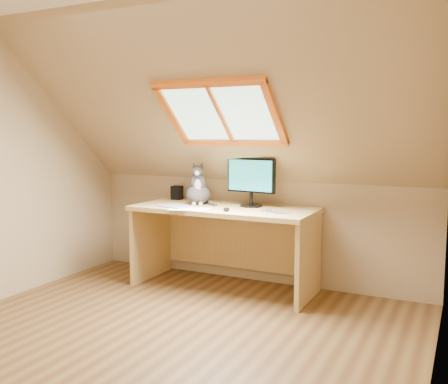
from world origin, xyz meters
The scene contains 10 objects.
ground centered at (0.00, 0.00, 0.00)m, with size 3.50×3.50×0.00m, color brown.
room_shell centered at (0.00, -0.09, 1.43)m, with size 3.52×3.52×2.41m.
desk centered at (-0.14, 1.45, 0.54)m, with size 1.70×0.74×0.78m.
monitor centered at (0.08, 1.50, 1.04)m, with size 0.49×0.21×0.45m.
cat centered at (-0.44, 1.43, 0.92)m, with size 0.31×0.34×0.41m.
desk_speaker centered at (-0.80, 1.63, 0.85)m, with size 0.10×0.10×0.14m, color black.
graphics_tablet centered at (-0.55, 1.18, 0.78)m, with size 0.30×0.21×0.01m, color #B2B2B7.
mouse centered at (0.00, 1.15, 0.79)m, with size 0.06×0.10×0.03m, color black.
papers centered at (-0.33, 1.12, 0.78)m, with size 0.35×0.30×0.01m.
cables centered at (0.30, 1.26, 0.78)m, with size 0.51×0.26×0.01m.
Camera 1 is at (1.89, -2.74, 1.45)m, focal length 40.00 mm.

